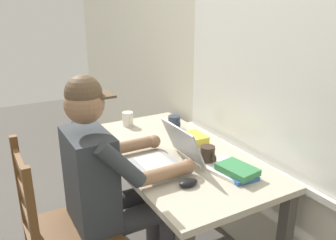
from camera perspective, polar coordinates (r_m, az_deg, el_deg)
back_wall at (r=2.18m, az=11.12°, el=11.62°), size 6.00×0.08×2.60m
desk at (r=2.15m, az=0.79°, el=-7.51°), size 1.36×0.72×0.70m
seated_person at (r=1.87m, az=-9.34°, el=-9.43°), size 0.50×0.60×1.24m
wooden_chair at (r=1.93m, az=-17.13°, el=-16.92°), size 0.42×0.42×0.94m
laptop at (r=1.92m, az=-0.04°, el=-5.97°), size 0.33×0.32×0.22m
computer_mouse at (r=1.74m, az=3.33°, el=-10.15°), size 0.06×0.10×0.03m
coffee_mug_white at (r=2.53m, az=-6.55°, el=0.19°), size 0.12×0.08×0.10m
coffee_mug_dark at (r=1.95m, az=6.47°, el=-5.71°), size 0.12×0.08×0.10m
coffee_mug_spare at (r=2.46m, az=1.05°, el=-0.35°), size 0.12×0.09×0.09m
book_stack_main at (r=1.86m, az=11.31°, el=-8.18°), size 0.22×0.16×0.05m
book_stack_side at (r=2.22m, az=4.15°, el=-3.12°), size 0.17×0.14×0.06m
paper_pile_near_laptop at (r=1.92m, az=9.85°, el=-7.83°), size 0.27×0.24×0.02m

